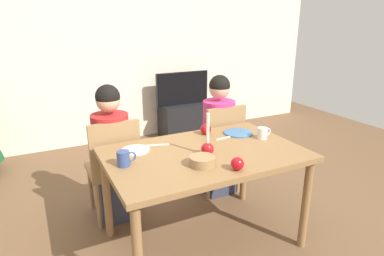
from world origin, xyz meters
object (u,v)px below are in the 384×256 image
object	(u,v)px
dining_table	(204,162)
person_right_child	(218,137)
candle_centerpiece	(208,146)
tv_stand	(183,120)
mug_right	(263,133)
apple_by_left_plate	(237,164)
plate_left	(135,150)
person_left_child	(112,156)
tv	(182,88)
bowl_walnuts	(202,161)
mug_left	(124,158)
chair_right	(220,144)
plate_right	(238,133)
chair_left	(114,164)
apple_near_candle	(206,129)

from	to	relation	value
dining_table	person_right_child	xyz separation A→B (m)	(0.50, 0.64, -0.10)
candle_centerpiece	tv_stand	bearing A→B (deg)	69.05
tv_stand	candle_centerpiece	xyz separation A→B (m)	(-0.90, -2.36, 0.57)
dining_table	mug_right	distance (m)	0.56
tv_stand	apple_by_left_plate	distance (m)	2.84
apple_by_left_plate	dining_table	bearing A→B (deg)	96.77
mug_right	apple_by_left_plate	size ratio (longest dim) A/B	1.45
plate_left	apple_by_left_plate	distance (m)	0.76
person_left_child	candle_centerpiece	xyz separation A→B (m)	(0.51, -0.70, 0.24)
tv_stand	tv	xyz separation A→B (m)	(0.00, 0.00, 0.47)
bowl_walnuts	tv	bearing A→B (deg)	67.85
mug_left	tv_stand	bearing A→B (deg)	57.10
candle_centerpiece	mug_right	world-z (taller)	candle_centerpiece
chair_right	candle_centerpiece	xyz separation A→B (m)	(-0.51, -0.67, 0.30)
apple_by_left_plate	plate_right	bearing A→B (deg)	55.35
chair_right	mug_right	bearing A→B (deg)	-85.68
mug_left	bowl_walnuts	bearing A→B (deg)	-25.99
person_right_child	plate_right	world-z (taller)	person_right_child
chair_left	person_left_child	bearing A→B (deg)	90.00
chair_left	apple_near_candle	size ratio (longest dim) A/B	10.08
dining_table	plate_right	bearing A→B (deg)	26.88
plate_left	apple_by_left_plate	world-z (taller)	apple_by_left_plate
chair_right	mug_left	size ratio (longest dim) A/B	7.01
apple_near_candle	candle_centerpiece	bearing A→B (deg)	-117.21
tv	mug_left	size ratio (longest dim) A/B	6.15
chair_left	tv	bearing A→B (deg)	50.14
tv	apple_near_candle	world-z (taller)	tv
candle_centerpiece	bowl_walnuts	size ratio (longest dim) A/B	1.80
person_left_child	tv_stand	distance (m)	2.21
person_left_child	tv_stand	bearing A→B (deg)	49.58
person_right_child	tv	distance (m)	1.71
candle_centerpiece	person_right_child	bearing A→B (deg)	53.89
chair_left	apple_by_left_plate	size ratio (longest dim) A/B	10.61
dining_table	apple_by_left_plate	xyz separation A→B (m)	(0.04, -0.35, 0.13)
apple_near_candle	person_left_child	bearing A→B (deg)	156.14
plate_left	chair_left	bearing A→B (deg)	102.49
person_right_child	mug_left	xyz separation A→B (m)	(-1.08, -0.62, 0.23)
dining_table	plate_right	distance (m)	0.50
person_right_child	bowl_walnuts	distance (m)	1.07
person_left_child	mug_left	world-z (taller)	person_left_child
plate_right	mug_left	distance (m)	1.04
dining_table	person_left_child	bearing A→B (deg)	129.08
tv	bowl_walnuts	xyz separation A→B (m)	(-1.02, -2.50, 0.07)
apple_near_candle	chair_right	bearing A→B (deg)	42.02
person_left_child	plate_right	distance (m)	1.06
tv	plate_right	distance (m)	2.13
tv	mug_left	xyz separation A→B (m)	(-1.47, -2.28, 0.09)
apple_by_left_plate	chair_left	bearing A→B (deg)	120.30
chair_left	tv	world-z (taller)	tv
chair_left	candle_centerpiece	xyz separation A→B (m)	(0.51, -0.67, 0.30)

